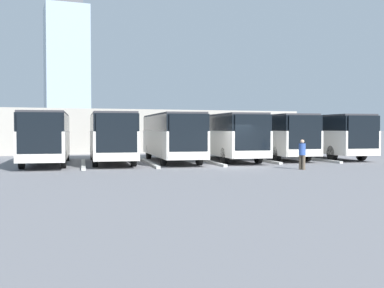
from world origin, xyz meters
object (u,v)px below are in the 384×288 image
object	(u,v)px
bus_3	(172,135)
bus_4	(111,135)
bus_0	(324,134)
bus_1	(273,135)
pedestrian	(302,153)
bus_2	(227,135)
bus_5	(47,136)

from	to	relation	value
bus_3	bus_4	distance (m)	4.09
bus_0	bus_3	size ratio (longest dim) A/B	1.00
bus_1	bus_3	distance (m)	8.15
bus_0	bus_4	size ratio (longest dim) A/B	1.00
pedestrian	bus_2	bearing A→B (deg)	-16.15
bus_3	bus_2	bearing A→B (deg)	-173.84
bus_1	pedestrian	distance (m)	9.54
bus_2	pedestrian	xyz separation A→B (m)	(-0.74, 8.33, -0.92)
bus_0	bus_1	bearing A→B (deg)	-1.67
bus_5	pedestrian	size ratio (longest dim) A/B	6.59
bus_1	bus_0	bearing A→B (deg)	178.33
bus_4	bus_5	distance (m)	4.07
bus_1	bus_4	distance (m)	12.21
bus_2	bus_3	bearing A→B (deg)	6.16
bus_4	bus_5	world-z (taller)	same
bus_1	pedestrian	world-z (taller)	bus_1
bus_2	bus_5	size ratio (longest dim) A/B	1.00
bus_0	bus_5	xyz separation A→B (m)	(20.34, -0.72, 0.00)
bus_2	bus_3	xyz separation A→B (m)	(4.07, -0.11, 0.00)
bus_0	pedestrian	bearing A→B (deg)	55.73
bus_2	bus_5	world-z (taller)	same
bus_2	bus_5	bearing A→B (deg)	4.86
bus_3	bus_4	bearing A→B (deg)	1.96
bus_4	bus_5	xyz separation A→B (m)	(4.07, -0.09, 0.00)
bus_1	bus_2	world-z (taller)	same
bus_5	bus_4	bearing A→B (deg)	-173.53
bus_0	bus_1	distance (m)	4.12
bus_2	bus_0	bearing A→B (deg)	-173.03
bus_2	pedestrian	world-z (taller)	bus_2
bus_1	bus_5	size ratio (longest dim) A/B	1.00
bus_3	pedestrian	bearing A→B (deg)	127.37
bus_1	bus_3	bearing A→B (deg)	10.92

